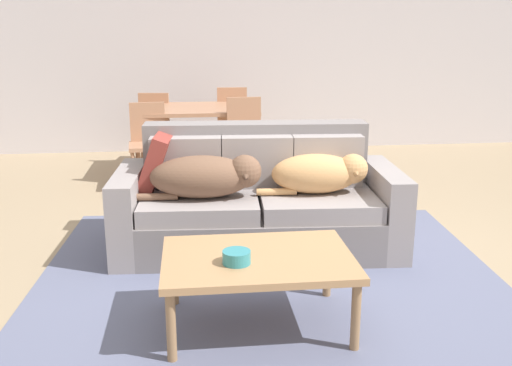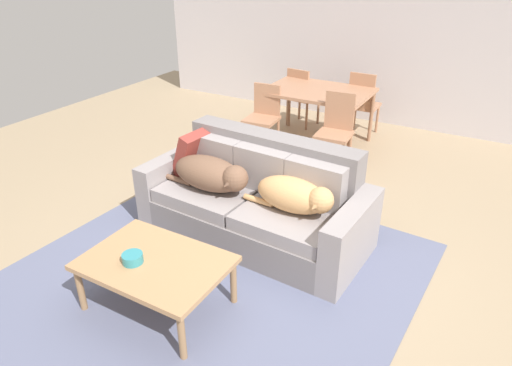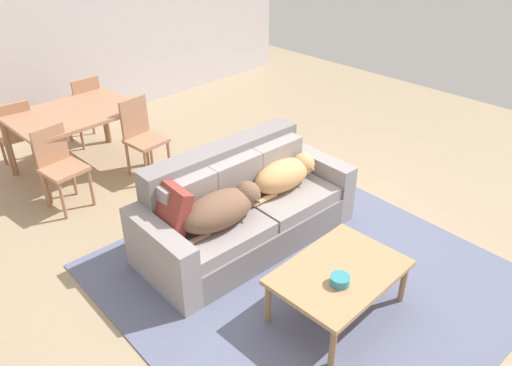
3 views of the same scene
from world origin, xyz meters
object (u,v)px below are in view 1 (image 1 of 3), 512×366
Objects in this scene: dog_on_left_cushion at (207,176)px; dog_on_right_cushion at (321,173)px; dining_chair_near_right at (246,138)px; couch at (258,202)px; coffee_table at (258,263)px; bowl_on_coffee_table at (237,257)px; dining_chair_far_left at (156,124)px; throw_pillow_by_left_arm at (155,163)px; dining_chair_near_left at (149,141)px; dining_table at (196,113)px; dining_chair_far_right at (232,121)px.

dog_on_left_cushion is 0.83m from dog_on_right_cushion.
dog_on_right_cushion is at bearing -83.28° from dining_chair_near_right.
coffee_table is at bearing -93.48° from couch.
couch is 2.61× the size of dog_on_right_cushion.
bowl_on_coffee_table is 0.17× the size of dining_chair_far_left.
throw_pillow_by_left_arm is 0.51× the size of dining_chair_near_left.
coffee_table is at bearing -85.67° from dining_table.
bowl_on_coffee_table is at bearing -87.67° from dining_table.
dog_on_right_cushion is 0.89× the size of dining_chair_near_right.
couch is 2.45× the size of dining_chair_far_left.
throw_pillow_by_left_arm reaches higher than bowl_on_coffee_table.
couch reaches higher than bowl_on_coffee_table.
dog_on_right_cushion is 0.94× the size of dining_chair_near_left.
dining_chair_near_right is 1.19m from dining_chair_far_right.
dining_chair_far_right reaches higher than dog_on_right_cushion.
dining_chair_near_right reaches higher than couch.
dining_chair_far_right is at bearing -169.23° from dining_chair_far_left.
coffee_table is at bearing -98.49° from dining_chair_near_right.
couch reaches higher than throw_pillow_by_left_arm.
couch is 2.31× the size of dog_on_left_cushion.
throw_pillow_by_left_arm is 1.89m from dining_chair_near_right.
dining_chair_far_left is at bearing 98.43° from bowl_on_coffee_table.
dining_chair_near_left is at bearing 101.78° from bowl_on_coffee_table.
bowl_on_coffee_table reaches higher than coffee_table.
throw_pillow_by_left_arm is at bearing 100.31° from dining_chair_far_left.
throw_pillow_by_left_arm is (-0.76, 0.09, 0.30)m from couch.
couch is 0.49m from dog_on_left_cushion.
dining_table is at bearing 139.16° from dining_chair_far_left.
dog_on_left_cushion is 1.06× the size of dining_chair_far_left.
couch is 4.80× the size of throw_pillow_by_left_arm.
dog_on_left_cushion is at bearing -153.44° from couch.
dining_table is 1.48× the size of dining_chair_near_right.
bowl_on_coffee_table is (-0.72, -1.20, -0.14)m from dog_on_right_cushion.
throw_pillow_by_left_arm reaches higher than dog_on_right_cushion.
dog_on_right_cushion is (0.83, 0.02, -0.01)m from dog_on_left_cushion.
dining_chair_far_right is (0.79, 2.87, -0.15)m from throw_pillow_by_left_arm.
dog_on_left_cushion is at bearing 107.08° from dining_chair_far_left.
dining_chair_far_right is (0.44, 0.59, -0.19)m from dining_table.
dining_chair_near_left is at bearing 96.34° from dining_chair_far_left.
dining_chair_near_right is at bearing 90.61° from couch.
bowl_on_coffee_table is 0.11× the size of dining_table.
dining_chair_far_left is at bearing 3.70° from dining_chair_far_right.
dining_chair_far_left is (-0.98, 1.14, -0.03)m from dining_chair_near_right.
dog_on_left_cushion is at bearing -79.49° from dining_chair_near_left.
dining_chair_near_left is (-0.65, 3.13, 0.04)m from bowl_on_coffee_table.
dining_chair_near_left is 1.00m from dining_chair_near_right.
dining_table is at bearing 112.33° from dog_on_right_cushion.
dining_chair_far_left is at bearing 83.86° from dining_chair_near_left.
bowl_on_coffee_table is at bearing -71.03° from throw_pillow_by_left_arm.
dining_chair_far_right is (0.92, 0.05, 0.02)m from dining_chair_far_left.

